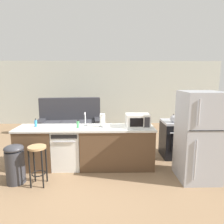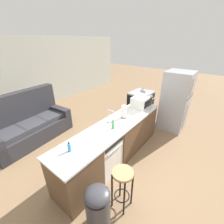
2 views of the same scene
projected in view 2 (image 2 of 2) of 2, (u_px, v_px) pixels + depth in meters
The scene contains 15 objects.
ground_plane at pixel (111, 162), 3.34m from camera, with size 24.00×24.00×0.00m, color #896B4C.
wall_back at pixel (23, 76), 5.30m from camera, with size 10.00×0.06×2.60m.
kitchen_counter at pixel (117, 141), 3.33m from camera, with size 2.94×0.66×0.90m.
dishwasher at pixel (103, 153), 2.98m from camera, with size 0.58×0.61×0.84m.
stove_range at pixel (140, 105), 5.11m from camera, with size 0.76×0.68×0.90m.
refrigerator at pixel (175, 101), 4.33m from camera, with size 0.72×0.73×1.70m.
microwave at pixel (141, 102), 3.78m from camera, with size 0.50×0.37×0.28m.
sink_faucet at pixel (109, 117), 3.05m from camera, with size 0.07×0.18×0.30m.
paper_towel_roll at pixel (124, 112), 3.26m from camera, with size 0.14×0.14×0.28m.
soap_bottle at pixel (113, 125), 2.88m from camera, with size 0.06×0.06×0.18m.
dish_soap_bottle at pixel (69, 147), 2.29m from camera, with size 0.06×0.06×0.18m.
kettle at pixel (143, 92), 4.69m from camera, with size 0.21×0.17×0.19m.
bar_stool at pixel (122, 182), 2.25m from camera, with size 0.32×0.32×0.74m.
trash_bin at pixel (98, 209), 2.04m from camera, with size 0.35×0.35×0.74m.
couch at pixel (29, 125), 4.00m from camera, with size 2.08×1.09×1.27m.
Camera 2 is at (-1.97, -1.57, 2.46)m, focal length 24.00 mm.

